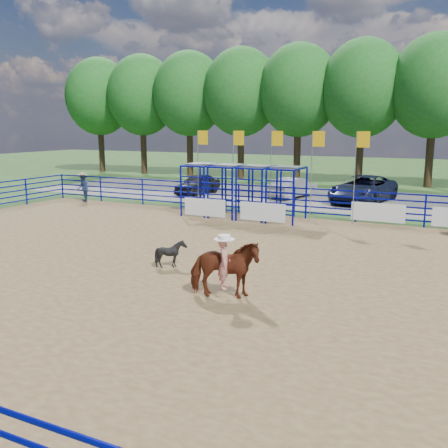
{
  "coord_description": "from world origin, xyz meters",
  "views": [
    {
      "loc": [
        7.46,
        -13.32,
        4.44
      ],
      "look_at": [
        0.52,
        1.0,
        1.3
      ],
      "focal_mm": 40.0,
      "sensor_mm": 36.0,
      "label": 1
    }
  ],
  "objects_px": {
    "calf": "(171,254)",
    "car_b": "(293,187)",
    "car_c": "(363,189)",
    "spectator_cowboy": "(83,187)",
    "car_a": "(198,184)",
    "horse_and_rider": "(224,266)"
  },
  "relations": [
    {
      "from": "horse_and_rider",
      "to": "spectator_cowboy",
      "type": "height_order",
      "value": "horse_and_rider"
    },
    {
      "from": "car_b",
      "to": "calf",
      "type": "bearing_deg",
      "value": 110.27
    },
    {
      "from": "horse_and_rider",
      "to": "calf",
      "type": "relative_size",
      "value": 2.65
    },
    {
      "from": "car_b",
      "to": "car_c",
      "type": "distance_m",
      "value": 4.31
    },
    {
      "from": "horse_and_rider",
      "to": "calf",
      "type": "xyz_separation_m",
      "value": [
        -2.78,
        1.87,
        -0.42
      ]
    },
    {
      "from": "spectator_cowboy",
      "to": "car_b",
      "type": "relative_size",
      "value": 0.44
    },
    {
      "from": "car_a",
      "to": "car_c",
      "type": "relative_size",
      "value": 0.69
    },
    {
      "from": "horse_and_rider",
      "to": "car_c",
      "type": "bearing_deg",
      "value": 89.8
    },
    {
      "from": "horse_and_rider",
      "to": "car_b",
      "type": "xyz_separation_m",
      "value": [
        -4.24,
        18.69,
        -0.24
      ]
    },
    {
      "from": "car_c",
      "to": "car_b",
      "type": "bearing_deg",
      "value": -170.19
    },
    {
      "from": "calf",
      "to": "car_c",
      "type": "height_order",
      "value": "car_c"
    },
    {
      "from": "horse_and_rider",
      "to": "car_a",
      "type": "distance_m",
      "value": 20.41
    },
    {
      "from": "calf",
      "to": "car_a",
      "type": "distance_m",
      "value": 17.45
    },
    {
      "from": "horse_and_rider",
      "to": "car_c",
      "type": "distance_m",
      "value": 18.65
    },
    {
      "from": "spectator_cowboy",
      "to": "car_c",
      "type": "height_order",
      "value": "spectator_cowboy"
    },
    {
      "from": "calf",
      "to": "car_a",
      "type": "height_order",
      "value": "car_a"
    },
    {
      "from": "calf",
      "to": "car_b",
      "type": "xyz_separation_m",
      "value": [
        -1.46,
        16.83,
        0.18
      ]
    },
    {
      "from": "horse_and_rider",
      "to": "calf",
      "type": "distance_m",
      "value": 3.37
    },
    {
      "from": "spectator_cowboy",
      "to": "car_a",
      "type": "distance_m",
      "value": 7.46
    },
    {
      "from": "car_c",
      "to": "horse_and_rider",
      "type": "bearing_deg",
      "value": -79.82
    },
    {
      "from": "spectator_cowboy",
      "to": "car_b",
      "type": "bearing_deg",
      "value": 33.98
    },
    {
      "from": "calf",
      "to": "car_a",
      "type": "xyz_separation_m",
      "value": [
        -7.66,
        15.68,
        0.21
      ]
    }
  ]
}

